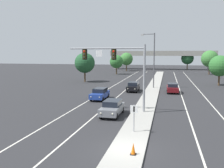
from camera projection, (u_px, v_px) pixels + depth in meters
ground_plane at (127, 150)px, 16.06m from camera, size 260.00×260.00×0.00m
median_island at (148, 100)px, 33.47m from camera, size 2.40×110.00×0.15m
lane_stripe_oncoming_center at (124, 92)px, 41.29m from camera, size 0.14×100.00×0.01m
lane_stripe_receding_center at (181, 94)px, 39.21m from camera, size 0.14×100.00×0.01m
edge_stripe_left at (105, 91)px, 42.01m from camera, size 0.14×100.00×0.01m
edge_stripe_right at (202, 94)px, 38.48m from camera, size 0.14×100.00×0.01m
overhead_signal_mast at (119, 63)px, 26.21m from camera, size 8.41×0.44×7.20m
median_sign_post at (134, 114)px, 19.31m from camera, size 0.60×0.10×2.20m
street_lamp_median at (153, 57)px, 44.46m from camera, size 2.58×0.28×10.00m
car_oncoming_grey at (112, 108)px, 25.18m from camera, size 1.88×4.49×1.58m
car_oncoming_blue at (100, 94)px, 34.05m from camera, size 1.84×4.48×1.58m
car_oncoming_black at (133, 87)px, 41.55m from camera, size 1.82×4.47×1.58m
car_receding_darkred at (173, 88)px, 40.00m from camera, size 1.89×4.50×1.58m
traffic_cone_median_nose at (133, 149)px, 15.00m from camera, size 0.36×0.36×0.74m
overpass_bridge at (162, 55)px, 100.28m from camera, size 42.40×6.40×7.65m
tree_far_right_a at (210, 59)px, 75.47m from camera, size 5.19×5.19×7.51m
tree_far_left_a at (85, 63)px, 55.19m from camera, size 4.60×4.60×6.65m
tree_far_left_b at (127, 59)px, 91.27m from camera, size 4.76×4.76×6.89m
tree_far_left_c at (116, 62)px, 76.22m from camera, size 4.22×4.22×6.10m
tree_far_right_b at (187, 58)px, 97.81m from camera, size 4.93×4.93×7.13m
tree_far_right_c at (220, 66)px, 48.72m from camera, size 4.22×4.22×6.11m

